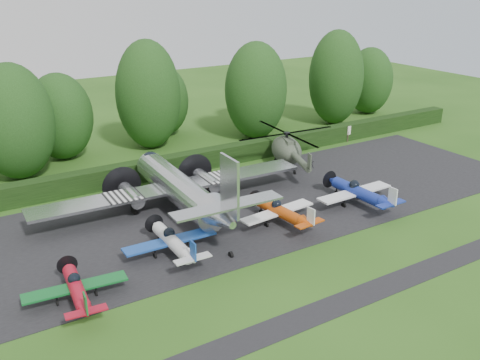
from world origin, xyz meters
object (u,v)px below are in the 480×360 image
transport_plane (180,188)px  light_plane_blue (359,192)px  helicopter (287,148)px  sign_board (356,129)px  light_plane_red (76,288)px  light_plane_white (173,242)px  light_plane_orange (281,212)px

transport_plane → light_plane_blue: 15.93m
helicopter → sign_board: bearing=-4.2°
light_plane_red → light_plane_white: size_ratio=0.92×
light_plane_orange → transport_plane: bearing=138.8°
helicopter → light_plane_orange: bearing=-146.7°
transport_plane → light_plane_red: size_ratio=3.65×
light_plane_blue → light_plane_red: bearing=-173.9°
light_plane_red → light_plane_orange: light_plane_orange is taller
light_plane_white → helicopter: (18.96, 11.83, 0.84)m
light_plane_blue → sign_board: (14.05, 15.52, 0.09)m
light_plane_blue → light_plane_orange: bearing=178.3°
light_plane_orange → light_plane_red: bearing=-165.9°
transport_plane → light_plane_white: 7.76m
helicopter → sign_board: (13.21, 3.43, -0.65)m
light_plane_white → sign_board: bearing=24.5°
transport_plane → light_plane_orange: bearing=-48.9°
transport_plane → helicopter: (15.15, 5.15, -0.26)m
transport_plane → helicopter: size_ratio=1.87×
light_plane_red → light_plane_blue: bearing=-0.1°
transport_plane → light_plane_orange: 8.97m
helicopter → transport_plane: bearing=-180.0°
transport_plane → light_plane_red: 14.75m
light_plane_white → light_plane_orange: bearing=0.1°
transport_plane → helicopter: 16.00m
light_plane_white → light_plane_orange: size_ratio=1.01×
light_plane_white → sign_board: (32.17, 15.25, 0.19)m
light_plane_white → light_plane_blue: 18.12m
light_plane_orange → helicopter: bearing=57.9°
light_plane_white → light_plane_orange: (9.88, 0.17, -0.01)m
sign_board → light_plane_white: bearing=-141.9°
sign_board → helicopter: bearing=-152.7°
light_plane_white → sign_board: size_ratio=2.14×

